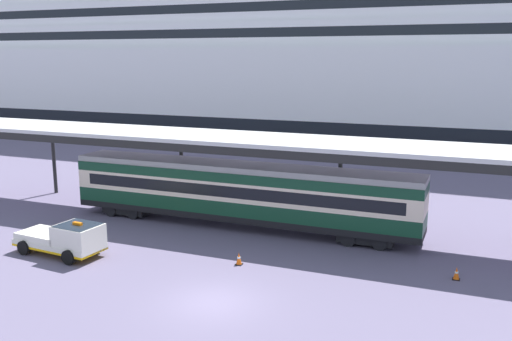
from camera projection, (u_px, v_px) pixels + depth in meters
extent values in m
plane|color=slate|center=(214.00, 302.00, 25.04)|extent=(400.00, 400.00, 0.00)
cube|color=black|center=(285.00, 120.00, 80.70)|extent=(159.92, 30.66, 3.55)
cube|color=white|center=(285.00, 78.00, 79.52)|extent=(159.92, 30.66, 8.29)
cube|color=white|center=(286.00, 38.00, 78.40)|extent=(147.12, 28.21, 2.97)
cube|color=black|center=(246.00, 33.00, 65.62)|extent=(140.73, 0.12, 1.07)
cube|color=white|center=(286.00, 16.00, 77.81)|extent=(141.24, 27.08, 2.97)
cube|color=black|center=(248.00, 7.00, 65.54)|extent=(135.10, 0.12, 1.07)
cube|color=silver|center=(242.00, 138.00, 35.49)|extent=(46.41, 5.50, 0.25)
cube|color=black|center=(224.00, 151.00, 33.16)|extent=(46.41, 0.20, 0.50)
cylinder|color=black|center=(54.00, 159.00, 44.66)|extent=(0.28, 0.28, 5.55)
cylinder|color=black|center=(182.00, 170.00, 40.35)|extent=(0.28, 0.28, 5.55)
cylinder|color=black|center=(340.00, 183.00, 36.05)|extent=(0.28, 0.28, 5.55)
cube|color=black|center=(239.00, 214.00, 36.00)|extent=(22.90, 2.80, 0.40)
cube|color=#0F3823|center=(239.00, 204.00, 35.87)|extent=(22.90, 2.80, 0.90)
cube|color=beige|center=(239.00, 188.00, 35.66)|extent=(22.90, 2.80, 1.20)
cube|color=black|center=(230.00, 192.00, 34.41)|extent=(21.07, 0.08, 0.72)
cube|color=#0F3823|center=(239.00, 174.00, 35.48)|extent=(22.90, 2.80, 0.60)
cube|color=#959595|center=(239.00, 167.00, 35.38)|extent=(22.90, 2.69, 0.36)
cube|color=black|center=(131.00, 207.00, 39.14)|extent=(3.20, 2.35, 0.50)
cylinder|color=black|center=(110.00, 211.00, 38.41)|extent=(0.84, 0.12, 0.84)
cylinder|color=black|center=(133.00, 213.00, 37.74)|extent=(0.84, 0.12, 0.84)
cube|color=black|center=(368.00, 235.00, 33.02)|extent=(3.20, 2.35, 0.50)
cylinder|color=black|center=(348.00, 240.00, 32.29)|extent=(0.84, 0.12, 0.84)
cylinder|color=black|center=(379.00, 244.00, 31.62)|extent=(0.84, 0.12, 0.84)
cube|color=silver|center=(59.00, 244.00, 31.09)|extent=(5.35, 2.44, 0.36)
cube|color=#F2B20C|center=(60.00, 246.00, 31.12)|extent=(5.35, 2.46, 0.12)
cube|color=silver|center=(78.00, 235.00, 30.29)|extent=(2.44, 2.11, 1.10)
cube|color=#19232D|center=(78.00, 229.00, 30.22)|extent=(2.23, 2.01, 0.44)
cube|color=orange|center=(78.00, 224.00, 30.17)|extent=(0.58, 0.25, 0.16)
cube|color=silver|center=(45.00, 235.00, 31.48)|extent=(3.07, 2.16, 0.36)
cylinder|color=black|center=(95.00, 246.00, 31.25)|extent=(0.82, 0.32, 0.80)
cylinder|color=black|center=(68.00, 257.00, 29.51)|extent=(0.82, 0.32, 0.80)
cylinder|color=black|center=(52.00, 238.00, 32.74)|extent=(0.82, 0.32, 0.80)
cylinder|color=black|center=(24.00, 248.00, 31.00)|extent=(0.82, 0.32, 0.80)
cube|color=black|center=(456.00, 279.00, 27.60)|extent=(0.36, 0.36, 0.04)
cone|color=#EA590F|center=(457.00, 273.00, 27.54)|extent=(0.30, 0.30, 0.61)
cylinder|color=white|center=(457.00, 272.00, 27.53)|extent=(0.17, 0.17, 0.09)
cube|color=black|center=(239.00, 264.00, 29.58)|extent=(0.36, 0.36, 0.04)
cone|color=#EA590F|center=(239.00, 258.00, 29.51)|extent=(0.30, 0.30, 0.64)
cylinder|color=white|center=(239.00, 258.00, 29.51)|extent=(0.17, 0.17, 0.09)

